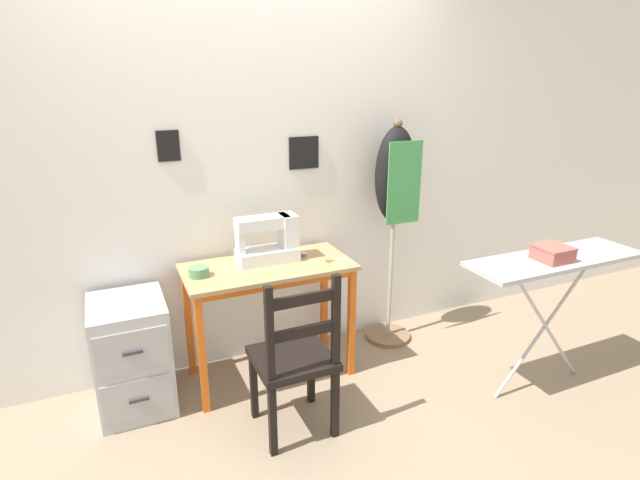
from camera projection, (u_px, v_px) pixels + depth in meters
The scene contains 12 objects.
ground_plane at pixel (285, 394), 2.98m from camera, with size 14.00×14.00×0.00m, color gray.
wall_back at pixel (249, 168), 3.06m from camera, with size 10.00×0.06×2.55m.
sewing_table at pixel (269, 283), 2.98m from camera, with size 1.00×0.49×0.74m.
sewing_machine at pixel (270, 240), 2.99m from camera, with size 0.38×0.17×0.30m.
fabric_bowl at pixel (199, 271), 2.79m from camera, with size 0.11×0.11×0.05m.
scissors at pixel (333, 260), 3.03m from camera, with size 0.14×0.04×0.01m.
thread_spool_near_machine at pixel (304, 255), 3.08m from camera, with size 0.04×0.04×0.03m.
wooden_chair at pixel (295, 359), 2.56m from camera, with size 0.40×0.38×0.92m.
filing_cabinet at pixel (132, 355), 2.80m from camera, with size 0.40×0.47×0.65m.
dress_form at pixel (395, 190), 3.28m from camera, with size 0.32×0.32×1.55m.
ironing_board at pixel (555, 265), 2.83m from camera, with size 1.08×0.33×0.84m.
storage_box at pixel (553, 253), 2.75m from camera, with size 0.18×0.18×0.08m.
Camera 1 is at (-0.84, -2.40, 1.82)m, focal length 28.00 mm.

